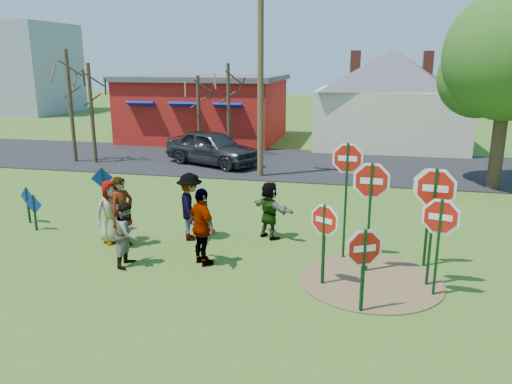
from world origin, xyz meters
TOP-DOWN VIEW (x-y plane):
  - ground at (0.00, 0.00)m, footprint 120.00×120.00m
  - road at (0.00, 11.50)m, footprint 120.00×7.50m
  - dirt_patch at (4.50, -1.00)m, footprint 3.20×3.20m
  - red_building at (-5.50, 17.99)m, footprint 9.40×7.69m
  - cream_house at (5.50, 18.00)m, footprint 9.40×9.40m
  - distant_building at (-28.00, 30.00)m, footprint 10.00×8.00m
  - stop_sign_a at (3.46, -1.40)m, footprint 0.83×0.47m
  - stop_sign_b at (3.83, 0.23)m, footprint 1.01×0.09m
  - stop_sign_c at (5.71, -0.97)m, footprint 1.16×0.19m
  - stop_sign_d at (5.76, 0.16)m, footprint 1.10×0.08m
  - stop_sign_e at (4.31, -2.50)m, footprint 0.93×0.46m
  - stop_sign_f at (5.79, -1.44)m, footprint 1.01×0.25m
  - stop_sign_g at (4.40, -0.49)m, footprint 1.13×0.08m
  - blue_diamond_b at (-5.01, 0.46)m, footprint 0.58×0.10m
  - blue_diamond_c at (-5.63, 1.02)m, footprint 0.59×0.21m
  - blue_diamond_d at (-4.07, 2.71)m, footprint 0.64×0.31m
  - person_a at (-2.34, 0.04)m, footprint 0.98×0.99m
  - person_b at (-1.90, -0.19)m, footprint 0.67×0.81m
  - person_c at (-1.20, -1.30)m, footprint 0.61×0.78m
  - person_d at (-0.35, 0.71)m, footprint 1.11×1.38m
  - person_e at (0.54, -0.90)m, footprint 1.14×1.10m
  - person_f at (1.75, 1.28)m, footprint 1.49×1.26m
  - suv at (-2.72, 10.44)m, footprint 5.10×3.66m
  - utility_pole at (-0.04, 8.61)m, footprint 1.97×0.50m
  - leafy_tree at (9.26, 8.52)m, footprint 5.13×4.68m
  - bare_tree_west at (-8.37, 9.72)m, footprint 1.80×1.80m
  - bare_tree_east at (-2.53, 12.69)m, footprint 1.80×1.80m
  - bare_tree_mid at (-9.45, 9.75)m, footprint 1.80×1.80m
  - bare_tree_extra at (-4.26, 13.12)m, footprint 1.80×1.80m

SIDE VIEW (x-z plane):
  - ground at x=0.00m, z-range 0.00..0.00m
  - dirt_patch at x=4.50m, z-range 0.00..0.03m
  - road at x=0.00m, z-range 0.00..0.04m
  - blue_diamond_b at x=-5.01m, z-range 0.12..1.20m
  - blue_diamond_c at x=-5.63m, z-range 0.13..1.26m
  - person_c at x=-1.20m, z-range 0.00..1.58m
  - person_f at x=1.75m, z-range 0.00..1.61m
  - suv at x=-2.72m, z-range 0.04..1.65m
  - person_a at x=-2.34m, z-range 0.00..1.73m
  - blue_diamond_d at x=-4.07m, z-range 0.17..1.61m
  - person_d at x=-0.35m, z-range 0.00..1.87m
  - person_b at x=-1.90m, z-range 0.00..1.90m
  - person_e at x=0.54m, z-range 0.00..1.90m
  - stop_sign_e at x=4.31m, z-range 0.30..2.15m
  - stop_sign_a at x=3.46m, z-range 0.36..2.32m
  - stop_sign_f at x=5.79m, z-range 0.46..2.71m
  - stop_sign_d at x=5.76m, z-range 0.54..3.09m
  - stop_sign_g at x=4.40m, z-range 0.54..3.30m
  - stop_sign_c at x=5.71m, z-range 0.55..3.34m
  - red_building at x=-5.50m, z-range 0.02..3.92m
  - stop_sign_b at x=3.83m, z-range 0.71..3.76m
  - bare_tree_extra at x=-4.26m, z-range 0.59..4.64m
  - cream_house at x=5.50m, z-range -0.33..6.17m
  - bare_tree_east at x=-2.53m, z-range 0.68..5.33m
  - bare_tree_west at x=-8.37m, z-range 0.69..5.37m
  - bare_tree_mid at x=-9.45m, z-range 0.78..6.07m
  - distant_building at x=-28.00m, z-range 0.00..8.00m
  - utility_pole at x=-0.04m, z-range 0.21..8.35m
  - leafy_tree at x=9.26m, z-range 1.05..8.34m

